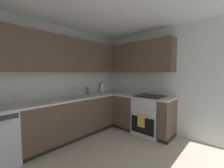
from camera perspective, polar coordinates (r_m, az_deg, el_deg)
The scene contains 13 objects.
wall_back at distance 3.24m, azimuth -26.13°, elevation 0.65°, with size 4.23×0.05×2.46m, color silver.
wall_right at distance 3.58m, azimuth 18.76°, elevation 1.16°, with size 0.05×3.23×2.46m, color silver.
lower_cabinets_back at distance 3.30m, azimuth -16.22°, elevation -13.22°, with size 2.05×0.62×0.85m.
countertop_back at distance 3.19m, azimuth -16.39°, elevation -5.74°, with size 3.25×0.60×0.04m, color beige.
lower_cabinets_right at distance 3.62m, azimuth 10.27°, elevation -11.54°, with size 0.62×1.40×0.85m.
countertop_right at distance 3.52m, azimuth 10.33°, elevation -4.70°, with size 0.60×1.40×0.03m.
oven_range at distance 3.48m, azimuth 14.88°, elevation -11.89°, with size 0.68×0.62×1.03m.
upper_cabinets_back at distance 3.21m, azimuth -20.56°, elevation 11.17°, with size 2.93×0.34×0.74m.
upper_cabinets_right at distance 3.72m, azimuth 9.26°, elevation 10.39°, with size 0.32×1.95×0.74m.
sink at distance 3.26m, azimuth -13.51°, elevation -5.87°, with size 0.70×0.40×0.10m.
faucet at distance 3.41m, azimuth -15.46°, elevation -2.66°, with size 0.07×0.16×0.21m.
soap_bottle at distance 3.66m, azimuth -9.83°, elevation -2.82°, with size 0.07×0.07×0.18m.
paper_towel_roll at distance 3.97m, azimuth -3.94°, elevation -1.62°, with size 0.11×0.11×0.30m.
Camera 1 is at (-1.20, -1.42, 1.40)m, focal length 22.58 mm.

